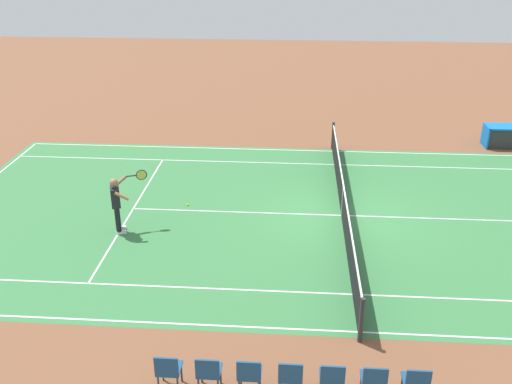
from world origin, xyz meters
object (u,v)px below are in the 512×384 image
at_px(tennis_ball, 188,205).
at_px(spectator_chair_4, 249,373).
at_px(tennis_player_near, 117,202).
at_px(spectator_chair_0, 416,382).
at_px(equipment_cart_tarped, 500,136).
at_px(spectator_chair_3, 290,375).
at_px(spectator_chair_6, 168,369).
at_px(spectator_chair_1, 374,380).
at_px(tennis_net, 343,201).
at_px(spectator_chair_2, 332,377).
at_px(spectator_chair_5, 209,371).

bearing_deg(tennis_ball, spectator_chair_4, 108.29).
bearing_deg(tennis_player_near, spectator_chair_0, 140.06).
bearing_deg(tennis_player_near, equipment_cart_tarped, -148.37).
distance_m(spectator_chair_3, spectator_chair_6, 2.24).
distance_m(tennis_ball, spectator_chair_4, 8.23).
bearing_deg(spectator_chair_6, spectator_chair_1, 180.00).
height_order(tennis_player_near, equipment_cart_tarped, tennis_player_near).
height_order(tennis_net, spectator_chair_2, tennis_net).
bearing_deg(spectator_chair_3, tennis_net, -100.82).
bearing_deg(equipment_cart_tarped, spectator_chair_4, 57.92).
xyz_separation_m(spectator_chair_3, spectator_chair_6, (2.24, 0.00, 0.00)).
bearing_deg(equipment_cart_tarped, tennis_player_near, 31.63).
height_order(tennis_ball, spectator_chair_4, spectator_chair_4).
distance_m(spectator_chair_2, spectator_chair_5, 2.24).
relative_size(tennis_player_near, tennis_ball, 25.71).
xyz_separation_m(spectator_chair_4, spectator_chair_5, (0.75, 0.00, 0.00)).
relative_size(tennis_ball, spectator_chair_3, 0.08).
bearing_deg(spectator_chair_3, spectator_chair_6, 0.00).
relative_size(tennis_net, spectator_chair_2, 13.30).
height_order(spectator_chair_2, spectator_chair_4, same).
xyz_separation_m(tennis_ball, spectator_chair_5, (-1.83, 7.80, 0.49)).
relative_size(spectator_chair_0, spectator_chair_2, 1.00).
bearing_deg(tennis_ball, tennis_player_near, 47.84).
distance_m(tennis_player_near, spectator_chair_1, 8.82).
bearing_deg(tennis_player_near, spectator_chair_4, 124.91).
relative_size(spectator_chair_3, equipment_cart_tarped, 0.70).
xyz_separation_m(spectator_chair_1, spectator_chair_4, (2.24, 0.00, 0.00)).
xyz_separation_m(tennis_net, equipment_cart_tarped, (-6.60, -6.53, -0.05)).
bearing_deg(spectator_chair_1, spectator_chair_5, 0.00).
xyz_separation_m(spectator_chair_3, equipment_cart_tarped, (-8.03, -14.01, -0.08)).
height_order(tennis_net, spectator_chair_5, tennis_net).
height_order(tennis_net, spectator_chair_3, tennis_net).
relative_size(spectator_chair_0, spectator_chair_1, 1.00).
relative_size(tennis_ball, spectator_chair_5, 0.08).
relative_size(tennis_player_near, equipment_cart_tarped, 1.36).
bearing_deg(spectator_chair_3, tennis_ball, -66.92).
relative_size(tennis_player_near, spectator_chair_5, 1.93).
height_order(spectator_chair_4, spectator_chair_6, same).
bearing_deg(spectator_chair_0, spectator_chair_2, 0.00).
distance_m(tennis_player_near, spectator_chair_2, 8.29).
distance_m(spectator_chair_0, spectator_chair_3, 2.24).
relative_size(tennis_net, tennis_ball, 177.27).
height_order(tennis_net, tennis_ball, tennis_net).
distance_m(tennis_player_near, spectator_chair_3, 7.80).
distance_m(spectator_chair_3, spectator_chair_5, 1.49).
relative_size(spectator_chair_6, equipment_cart_tarped, 0.70).
bearing_deg(tennis_net, spectator_chair_1, 90.49).
xyz_separation_m(spectator_chair_1, spectator_chair_2, (0.75, 0.00, 0.00)).
bearing_deg(spectator_chair_1, tennis_player_near, -43.06).
distance_m(tennis_net, spectator_chair_6, 8.33).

